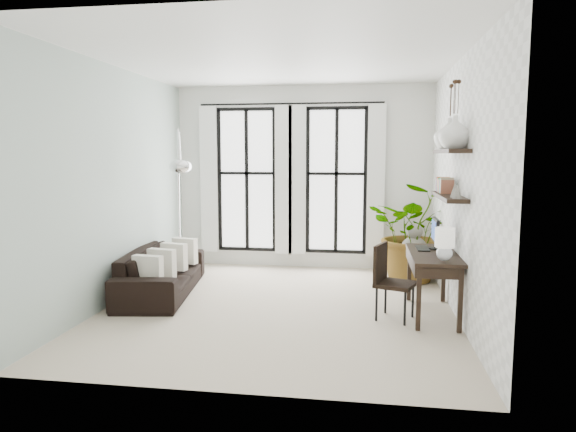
% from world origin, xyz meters
% --- Properties ---
extents(floor, '(5.00, 5.00, 0.00)m').
position_xyz_m(floor, '(0.00, 0.00, 0.00)').
color(floor, beige).
rests_on(floor, ground).
extents(ceiling, '(5.00, 5.00, 0.00)m').
position_xyz_m(ceiling, '(0.00, 0.00, 3.20)').
color(ceiling, white).
rests_on(ceiling, wall_back).
extents(wall_left, '(0.00, 5.00, 5.00)m').
position_xyz_m(wall_left, '(-2.25, 0.00, 1.60)').
color(wall_left, '#A0B3A9').
rests_on(wall_left, floor).
extents(wall_right, '(0.00, 5.00, 5.00)m').
position_xyz_m(wall_right, '(2.25, 0.00, 1.60)').
color(wall_right, white).
rests_on(wall_right, floor).
extents(wall_back, '(4.50, 0.00, 4.50)m').
position_xyz_m(wall_back, '(0.00, 2.50, 1.60)').
color(wall_back, white).
rests_on(wall_back, floor).
extents(windows, '(3.26, 0.13, 2.65)m').
position_xyz_m(windows, '(-0.20, 2.43, 1.56)').
color(windows, white).
rests_on(windows, wall_back).
extents(wall_shelves, '(0.25, 1.30, 0.60)m').
position_xyz_m(wall_shelves, '(2.11, -0.03, 1.73)').
color(wall_shelves, black).
rests_on(wall_shelves, wall_right).
extents(sofa, '(1.16, 2.31, 0.64)m').
position_xyz_m(sofa, '(-1.80, 0.41, 0.32)').
color(sofa, black).
rests_on(sofa, floor).
extents(throw_pillows, '(0.40, 1.52, 0.40)m').
position_xyz_m(throw_pillows, '(-1.70, 0.41, 0.50)').
color(throw_pillows, silver).
rests_on(throw_pillows, sofa).
extents(plant, '(1.56, 1.39, 1.58)m').
position_xyz_m(plant, '(1.90, 1.73, 0.79)').
color(plant, '#2D7228').
rests_on(plant, floor).
extents(desk, '(0.57, 1.35, 1.19)m').
position_xyz_m(desk, '(1.95, -0.12, 0.74)').
color(desk, black).
rests_on(desk, floor).
extents(desk_chair, '(0.56, 0.56, 0.92)m').
position_xyz_m(desk_chair, '(1.40, -0.26, 0.53)').
color(desk_chair, black).
rests_on(desk_chair, floor).
extents(arc_lamp, '(0.74, 1.31, 2.39)m').
position_xyz_m(arc_lamp, '(-1.70, 0.94, 1.84)').
color(arc_lamp, silver).
rests_on(arc_lamp, floor).
extents(buddha, '(0.52, 0.52, 0.93)m').
position_xyz_m(buddha, '(1.88, 1.70, 0.39)').
color(buddha, gray).
rests_on(buddha, floor).
extents(vase_a, '(0.37, 0.37, 0.38)m').
position_xyz_m(vase_a, '(2.11, -0.32, 2.27)').
color(vase_a, white).
rests_on(vase_a, shelf_upper).
extents(vase_b, '(0.37, 0.37, 0.38)m').
position_xyz_m(vase_b, '(2.11, 0.08, 2.27)').
color(vase_b, white).
rests_on(vase_b, shelf_upper).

